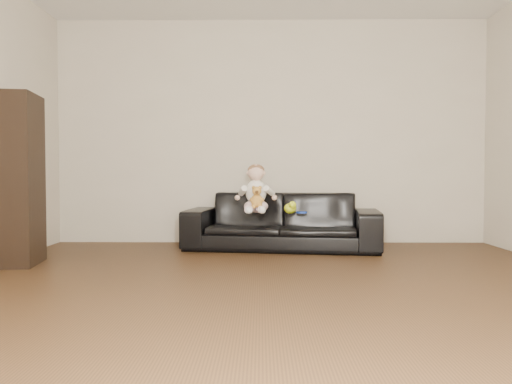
{
  "coord_description": "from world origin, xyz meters",
  "views": [
    {
      "loc": [
        -0.12,
        -3.11,
        0.8
      ],
      "look_at": [
        -0.17,
        2.15,
        0.62
      ],
      "focal_mm": 35.0,
      "sensor_mm": 36.0,
      "label": 1
    }
  ],
  "objects_px": {
    "cabinet": "(15,180)",
    "teddy_bear": "(257,197)",
    "toy_blue_disc": "(302,212)",
    "toy_green": "(290,208)",
    "toy_rattle": "(292,210)",
    "baby": "(256,191)",
    "sofa": "(282,221)"
  },
  "relations": [
    {
      "from": "sofa",
      "to": "toy_green",
      "type": "relative_size",
      "value": 13.15
    },
    {
      "from": "sofa",
      "to": "toy_blue_disc",
      "type": "relative_size",
      "value": 18.13
    },
    {
      "from": "toy_rattle",
      "to": "toy_blue_disc",
      "type": "relative_size",
      "value": 0.53
    },
    {
      "from": "sofa",
      "to": "toy_green",
      "type": "distance_m",
      "value": 0.27
    },
    {
      "from": "cabinet",
      "to": "toy_green",
      "type": "height_order",
      "value": "cabinet"
    },
    {
      "from": "toy_green",
      "to": "teddy_bear",
      "type": "bearing_deg",
      "value": -170.31
    },
    {
      "from": "teddy_bear",
      "to": "toy_green",
      "type": "distance_m",
      "value": 0.37
    },
    {
      "from": "baby",
      "to": "teddy_bear",
      "type": "xyz_separation_m",
      "value": [
        0.01,
        -0.16,
        -0.05
      ]
    },
    {
      "from": "toy_green",
      "to": "toy_rattle",
      "type": "xyz_separation_m",
      "value": [
        0.03,
        0.06,
        -0.02
      ]
    },
    {
      "from": "cabinet",
      "to": "toy_blue_disc",
      "type": "xyz_separation_m",
      "value": [
        2.6,
        0.84,
        -0.35
      ]
    },
    {
      "from": "teddy_bear",
      "to": "toy_green",
      "type": "height_order",
      "value": "teddy_bear"
    },
    {
      "from": "teddy_bear",
      "to": "toy_green",
      "type": "bearing_deg",
      "value": 19.3
    },
    {
      "from": "cabinet",
      "to": "baby",
      "type": "bearing_deg",
      "value": 13.86
    },
    {
      "from": "toy_rattle",
      "to": "teddy_bear",
      "type": "bearing_deg",
      "value": -162.01
    },
    {
      "from": "toy_blue_disc",
      "to": "toy_rattle",
      "type": "bearing_deg",
      "value": -171.72
    },
    {
      "from": "toy_rattle",
      "to": "toy_blue_disc",
      "type": "bearing_deg",
      "value": 8.28
    },
    {
      "from": "toy_rattle",
      "to": "toy_green",
      "type": "bearing_deg",
      "value": -113.01
    },
    {
      "from": "teddy_bear",
      "to": "baby",
      "type": "bearing_deg",
      "value": 103.27
    },
    {
      "from": "toy_green",
      "to": "toy_blue_disc",
      "type": "height_order",
      "value": "toy_green"
    },
    {
      "from": "baby",
      "to": "toy_rattle",
      "type": "relative_size",
      "value": 8.5
    },
    {
      "from": "baby",
      "to": "toy_blue_disc",
      "type": "xyz_separation_m",
      "value": [
        0.48,
        -0.02,
        -0.22
      ]
    },
    {
      "from": "teddy_bear",
      "to": "toy_green",
      "type": "relative_size",
      "value": 1.43
    },
    {
      "from": "teddy_bear",
      "to": "toy_blue_disc",
      "type": "distance_m",
      "value": 0.52
    },
    {
      "from": "teddy_bear",
      "to": "toy_rattle",
      "type": "xyz_separation_m",
      "value": [
        0.37,
        0.12,
        -0.14
      ]
    },
    {
      "from": "sofa",
      "to": "toy_green",
      "type": "bearing_deg",
      "value": -62.54
    },
    {
      "from": "cabinet",
      "to": "teddy_bear",
      "type": "bearing_deg",
      "value": 10.06
    },
    {
      "from": "teddy_bear",
      "to": "toy_blue_disc",
      "type": "xyz_separation_m",
      "value": [
        0.47,
        0.13,
        -0.16
      ]
    },
    {
      "from": "sofa",
      "to": "baby",
      "type": "distance_m",
      "value": 0.44
    },
    {
      "from": "baby",
      "to": "toy_green",
      "type": "bearing_deg",
      "value": -9.61
    },
    {
      "from": "baby",
      "to": "toy_green",
      "type": "height_order",
      "value": "baby"
    },
    {
      "from": "sofa",
      "to": "toy_green",
      "type": "xyz_separation_m",
      "value": [
        0.08,
        -0.21,
        0.15
      ]
    },
    {
      "from": "baby",
      "to": "toy_blue_disc",
      "type": "distance_m",
      "value": 0.53
    }
  ]
}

